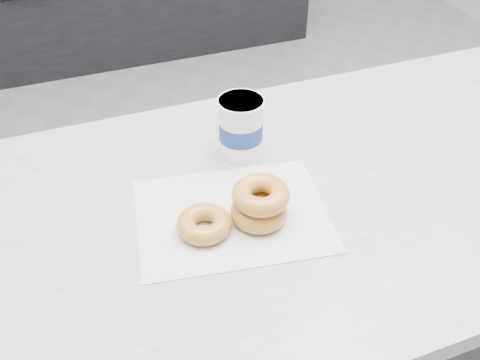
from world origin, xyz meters
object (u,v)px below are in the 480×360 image
at_px(donut_single, 204,224).
at_px(coffee_cup, 241,127).
at_px(donut_stack, 260,203).
at_px(counter, 304,324).

relative_size(donut_single, coffee_cup, 0.76).
bearing_deg(donut_stack, counter, 16.80).
distance_m(donut_single, coffee_cup, 0.24).
bearing_deg(donut_stack, donut_single, 177.53).
bearing_deg(counter, donut_single, -170.78).
height_order(counter, donut_single, donut_single).
height_order(counter, donut_stack, donut_stack).
xyz_separation_m(donut_single, donut_stack, (0.10, -0.00, 0.02)).
xyz_separation_m(counter, donut_stack, (-0.15, -0.05, 0.49)).
height_order(donut_single, coffee_cup, coffee_cup).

